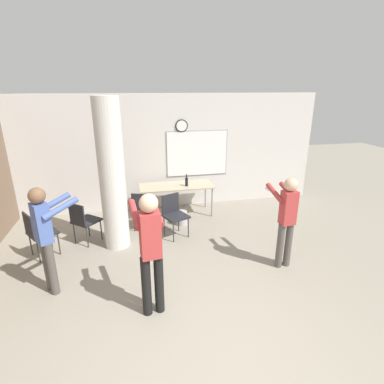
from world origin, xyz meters
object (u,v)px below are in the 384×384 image
Objects in this scene: folding_table at (176,187)px; person_playing_side at (286,216)px; chair_by_left_wall at (38,231)px; person_watching_back at (45,233)px; chair_table_left at (143,208)px; person_playing_front at (150,246)px; chair_table_front at (174,212)px; bottle_on_table at (187,182)px; chair_near_pillar at (83,219)px.

person_playing_side is (1.41, -2.56, 0.24)m from folding_table.
chair_by_left_wall is 0.53× the size of person_watching_back.
chair_table_left is 0.50× the size of person_playing_front.
chair_by_left_wall is 1.00× the size of chair_table_front.
chair_table_left is at bearing -152.13° from bottle_on_table.
person_watching_back is at bearing -146.14° from chair_table_front.
bottle_on_table is at bearing -25.26° from folding_table.
bottle_on_table is 2.43m from chair_near_pillar.
chair_by_left_wall is at bearing -159.99° from chair_table_left.
chair_near_pillar is at bearing 155.51° from person_playing_side.
person_playing_side reaches higher than chair_table_left.
person_playing_side is (3.70, -0.12, -0.04)m from person_watching_back.
person_playing_front is 1.62m from person_watching_back.
bottle_on_table is 3.44m from person_watching_back.
folding_table is 1.98× the size of chair_by_left_wall.
chair_by_left_wall and chair_table_left have the same top height.
chair_by_left_wall is at bearing -173.05° from chair_table_front.
chair_table_front reaches higher than folding_table.
person_playing_front reaches higher than person_playing_side.
person_playing_side is at bearing -40.29° from chair_table_left.
chair_near_pillar is 1.00× the size of chair_by_left_wall.
chair_table_left is at bearing 88.91° from person_playing_front.
folding_table is 1.09m from chair_table_front.
chair_table_front is (-0.23, -1.05, -0.19)m from folding_table.
chair_near_pillar is at bearing 117.03° from person_playing_front.
folding_table is 1.98× the size of chair_table_left.
chair_table_front is (0.60, -0.39, 0.00)m from chair_table_left.
person_playing_side is at bearing 15.95° from person_playing_front.
chair_table_left is (-0.83, -0.66, -0.19)m from folding_table.
chair_table_left is (-1.05, -0.56, -0.34)m from bottle_on_table.
chair_table_front is (-0.46, -0.94, -0.34)m from bottle_on_table.
person_playing_side is (1.18, -2.45, 0.08)m from bottle_on_table.
folding_table is at bearing 77.69° from chair_table_front.
bottle_on_table is at bearing 21.99° from chair_near_pillar.
bottle_on_table is at bearing 42.74° from person_watching_back.
person_playing_front is (1.12, -2.20, 0.50)m from chair_near_pillar.
folding_table is at bearing 118.82° from person_playing_side.
chair_near_pillar is 1.22m from chair_table_left.
person_watching_back is at bearing -129.63° from chair_table_left.
chair_near_pillar reaches higher than folding_table.
bottle_on_table is 2.72m from person_playing_side.
chair_by_left_wall is 0.50× the size of person_playing_front.
chair_near_pillar and chair_table_front have the same top height.
bottle_on_table is 0.32× the size of chair_table_front.
bottle_on_table is 3.30m from person_playing_front.
chair_table_front is 0.50× the size of person_playing_front.
folding_table is 0.30m from bottle_on_table.
chair_near_pillar is 0.55× the size of person_playing_side.
person_watching_back is 3.71m from person_playing_side.
person_playing_front is at bearing -45.04° from chair_by_left_wall.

